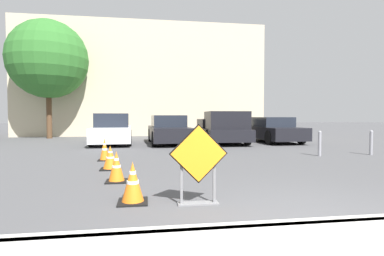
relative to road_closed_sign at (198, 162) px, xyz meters
name	(u,v)px	position (x,y,z in m)	size (l,w,h in m)	color
ground_plane	(192,147)	(1.21, 8.70, -0.68)	(96.00, 96.00, 0.00)	#4C4C4F
curb_lip	(317,226)	(1.21, -1.30, -0.61)	(25.27, 0.20, 0.14)	beige
road_closed_sign	(198,162)	(0.00, 0.00, 0.00)	(0.92, 0.20, 1.27)	black
traffic_cone_nearest	(133,183)	(-1.02, 0.26, -0.36)	(0.47, 0.47, 0.66)	black
traffic_cone_second	(116,167)	(-1.43, 1.86, -0.36)	(0.44, 0.44, 0.65)	black
traffic_cone_third	(110,158)	(-1.73, 3.39, -0.38)	(0.50, 0.50, 0.62)	black
traffic_cone_fourth	(105,150)	(-2.10, 5.01, -0.33)	(0.39, 0.39, 0.70)	black
parked_car_nearest	(112,130)	(-2.50, 10.74, 0.01)	(2.03, 4.44, 1.51)	silver
parked_car_second	(169,130)	(0.29, 10.54, -0.01)	(2.03, 4.57, 1.42)	black
pickup_truck	(223,129)	(3.07, 10.38, 0.05)	(2.28, 5.19, 1.61)	black
parked_car_third	(273,130)	(5.87, 10.52, -0.05)	(2.05, 4.27, 1.33)	black
bollard_nearest	(320,143)	(5.13, 4.99, -0.21)	(0.12, 0.12, 0.88)	gray
bollard_second	(371,142)	(7.11, 4.99, -0.21)	(0.12, 0.12, 0.88)	gray
building_facade_backdrop	(144,82)	(-0.99, 18.87, 3.32)	(17.38, 5.00, 8.00)	beige
street_tree_behind_lot	(48,59)	(-6.75, 15.00, 4.17)	(4.76, 4.76, 7.24)	#513823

